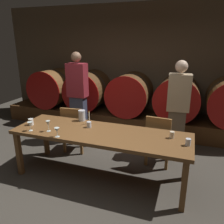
{
  "coord_description": "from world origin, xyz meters",
  "views": [
    {
      "loc": [
        1.28,
        -2.51,
        2.03
      ],
      "look_at": [
        0.19,
        0.58,
        0.98
      ],
      "focal_mm": 36.0,
      "sensor_mm": 36.0,
      "label": 1
    }
  ],
  "objects_px": {
    "wine_barrel_far_left": "(53,87)",
    "cup_center_left": "(89,125)",
    "wine_glass_right": "(57,130)",
    "wine_barrel_center": "(130,94)",
    "guest_left": "(78,97)",
    "candle_center": "(89,120)",
    "wine_barrel_right": "(177,97)",
    "cup_far_right": "(188,142)",
    "wine_barrel_left": "(88,90)",
    "dining_table": "(100,136)",
    "guest_right": "(178,108)",
    "pitcher": "(82,115)",
    "wine_glass_left": "(30,124)",
    "cup_far_left": "(31,122)",
    "cup_center_right": "(172,135)",
    "chair_left": "(74,127)",
    "wine_glass_center": "(48,124)",
    "chair_right": "(159,138)"
  },
  "relations": [
    {
      "from": "wine_barrel_far_left",
      "to": "cup_center_left",
      "type": "bearing_deg",
      "value": -45.75
    },
    {
      "from": "cup_center_left",
      "to": "wine_glass_right",
      "type": "bearing_deg",
      "value": -119.63
    },
    {
      "from": "cup_center_left",
      "to": "wine_barrel_center",
      "type": "bearing_deg",
      "value": 86.61
    },
    {
      "from": "guest_left",
      "to": "candle_center",
      "type": "distance_m",
      "value": 1.13
    },
    {
      "from": "wine_barrel_right",
      "to": "cup_far_right",
      "type": "distance_m",
      "value": 2.17
    },
    {
      "from": "wine_barrel_left",
      "to": "dining_table",
      "type": "height_order",
      "value": "wine_barrel_left"
    },
    {
      "from": "wine_barrel_center",
      "to": "guest_right",
      "type": "bearing_deg",
      "value": -40.63
    },
    {
      "from": "pitcher",
      "to": "wine_glass_right",
      "type": "height_order",
      "value": "pitcher"
    },
    {
      "from": "candle_center",
      "to": "wine_glass_left",
      "type": "distance_m",
      "value": 0.89
    },
    {
      "from": "wine_glass_left",
      "to": "cup_far_left",
      "type": "height_order",
      "value": "wine_glass_left"
    },
    {
      "from": "cup_center_left",
      "to": "cup_far_right",
      "type": "xyz_separation_m",
      "value": [
        1.45,
        -0.15,
        0.0
      ]
    },
    {
      "from": "guest_left",
      "to": "cup_center_left",
      "type": "relative_size",
      "value": 19.87
    },
    {
      "from": "wine_barrel_center",
      "to": "pitcher",
      "type": "distance_m",
      "value": 1.8
    },
    {
      "from": "cup_center_right",
      "to": "dining_table",
      "type": "bearing_deg",
      "value": -172.72
    },
    {
      "from": "chair_left",
      "to": "guest_right",
      "type": "bearing_deg",
      "value": -168.99
    },
    {
      "from": "wine_barrel_right",
      "to": "wine_glass_right",
      "type": "height_order",
      "value": "wine_barrel_right"
    },
    {
      "from": "cup_far_right",
      "to": "candle_center",
      "type": "bearing_deg",
      "value": 169.31
    },
    {
      "from": "guest_left",
      "to": "cup_far_left",
      "type": "bearing_deg",
      "value": 80.27
    },
    {
      "from": "guest_right",
      "to": "pitcher",
      "type": "xyz_separation_m",
      "value": [
        -1.47,
        -0.8,
        -0.04
      ]
    },
    {
      "from": "guest_left",
      "to": "cup_center_right",
      "type": "distance_m",
      "value": 2.21
    },
    {
      "from": "wine_glass_center",
      "to": "guest_right",
      "type": "bearing_deg",
      "value": 38.53
    },
    {
      "from": "chair_right",
      "to": "wine_glass_right",
      "type": "height_order",
      "value": "wine_glass_right"
    },
    {
      "from": "wine_glass_center",
      "to": "dining_table",
      "type": "bearing_deg",
      "value": 17.15
    },
    {
      "from": "dining_table",
      "to": "cup_far_left",
      "type": "distance_m",
      "value": 1.15
    },
    {
      "from": "cup_center_left",
      "to": "guest_left",
      "type": "bearing_deg",
      "value": 124.93
    },
    {
      "from": "dining_table",
      "to": "cup_far_left",
      "type": "relative_size",
      "value": 25.4
    },
    {
      "from": "candle_center",
      "to": "cup_far_left",
      "type": "distance_m",
      "value": 0.92
    },
    {
      "from": "wine_barrel_right",
      "to": "cup_far_right",
      "type": "xyz_separation_m",
      "value": [
        0.28,
        -2.15,
        -0.05
      ]
    },
    {
      "from": "wine_glass_left",
      "to": "wine_glass_right",
      "type": "relative_size",
      "value": 1.02
    },
    {
      "from": "wine_barrel_right",
      "to": "chair_left",
      "type": "distance_m",
      "value": 2.3
    },
    {
      "from": "wine_barrel_far_left",
      "to": "wine_barrel_center",
      "type": "bearing_deg",
      "value": 0.0
    },
    {
      "from": "chair_right",
      "to": "pitcher",
      "type": "xyz_separation_m",
      "value": [
        -1.24,
        -0.3,
        0.35
      ]
    },
    {
      "from": "candle_center",
      "to": "cup_far_right",
      "type": "height_order",
      "value": "candle_center"
    },
    {
      "from": "cup_far_left",
      "to": "candle_center",
      "type": "bearing_deg",
      "value": 22.08
    },
    {
      "from": "wine_barrel_center",
      "to": "wine_glass_left",
      "type": "relative_size",
      "value": 6.93
    },
    {
      "from": "wine_barrel_center",
      "to": "wine_glass_right",
      "type": "height_order",
      "value": "wine_barrel_center"
    },
    {
      "from": "wine_glass_left",
      "to": "cup_far_right",
      "type": "distance_m",
      "value": 2.22
    },
    {
      "from": "wine_barrel_right",
      "to": "dining_table",
      "type": "relative_size",
      "value": 0.37
    },
    {
      "from": "cup_far_right",
      "to": "cup_far_left",
      "type": "bearing_deg",
      "value": -178.54
    },
    {
      "from": "wine_barrel_far_left",
      "to": "guest_right",
      "type": "distance_m",
      "value": 3.33
    },
    {
      "from": "chair_right",
      "to": "candle_center",
      "type": "distance_m",
      "value": 1.18
    },
    {
      "from": "guest_right",
      "to": "cup_far_right",
      "type": "height_order",
      "value": "guest_right"
    },
    {
      "from": "cup_center_left",
      "to": "cup_far_right",
      "type": "bearing_deg",
      "value": -5.91
    },
    {
      "from": "wine_glass_left",
      "to": "cup_center_left",
      "type": "height_order",
      "value": "wine_glass_left"
    },
    {
      "from": "candle_center",
      "to": "cup_center_left",
      "type": "distance_m",
      "value": 0.15
    },
    {
      "from": "wine_glass_left",
      "to": "wine_glass_right",
      "type": "xyz_separation_m",
      "value": [
        0.49,
        -0.06,
        -0.0
      ]
    },
    {
      "from": "wine_barrel_left",
      "to": "candle_center",
      "type": "relative_size",
      "value": 4.32
    },
    {
      "from": "wine_barrel_left",
      "to": "chair_left",
      "type": "height_order",
      "value": "wine_barrel_left"
    },
    {
      "from": "dining_table",
      "to": "wine_glass_left",
      "type": "height_order",
      "value": "wine_glass_left"
    },
    {
      "from": "wine_barrel_center",
      "to": "chair_left",
      "type": "bearing_deg",
      "value": -114.25
    }
  ]
}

